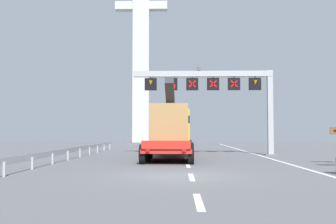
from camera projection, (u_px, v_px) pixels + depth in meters
name	position (u px, v px, depth m)	size (l,w,h in m)	color
ground	(177.00, 176.00, 16.33)	(112.00, 112.00, 0.00)	#5B5B60
lane_markings	(183.00, 149.00, 41.03)	(0.20, 64.11, 0.01)	silver
edge_line_right	(266.00, 157.00, 28.16)	(0.20, 63.00, 0.01)	silver
overhead_lane_gantry	(219.00, 87.00, 31.35)	(11.06, 0.90, 6.85)	#9EA0A5
heavy_haul_truck_red	(172.00, 129.00, 29.81)	(3.32, 14.12, 5.30)	red
guardrail_left	(79.00, 149.00, 28.47)	(0.13, 27.90, 0.76)	#999EA3
bridge_pylon_distant	(141.00, 30.00, 69.77)	(9.00, 2.00, 38.04)	#B7B7B2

